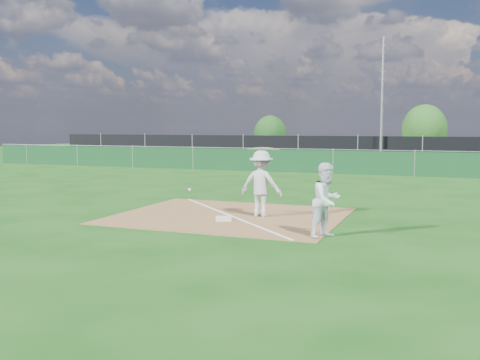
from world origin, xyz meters
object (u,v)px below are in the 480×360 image
(car_mid, at_px, (328,148))
(tree_left, at_px, (270,134))
(car_left, at_px, (295,147))
(runner, at_px, (327,200))
(first_base, at_px, (223,219))
(tree_mid, at_px, (424,130))
(light_pole, at_px, (382,101))
(car_right, at_px, (453,152))
(play_at_first, at_px, (261,184))

(car_mid, xyz_separation_m, tree_left, (-6.42, 5.62, 0.92))
(car_left, xyz_separation_m, car_mid, (2.79, -0.67, 0.04))
(runner, bearing_deg, first_base, 98.13)
(car_left, relative_size, tree_mid, 1.10)
(light_pole, height_order, first_base, light_pole)
(car_left, bearing_deg, car_mid, -116.18)
(car_mid, bearing_deg, car_left, 55.62)
(first_base, relative_size, car_right, 0.09)
(light_pole, bearing_deg, runner, -86.24)
(play_at_first, bearing_deg, car_right, 79.07)
(light_pole, height_order, play_at_first, light_pole)
(light_pole, xyz_separation_m, first_base, (-1.36, -22.44, -3.94))
(light_pole, relative_size, car_mid, 1.60)
(runner, bearing_deg, play_at_first, 76.20)
(play_at_first, xyz_separation_m, runner, (2.20, -1.98, -0.08))
(runner, height_order, tree_left, tree_left)
(light_pole, relative_size, tree_left, 2.35)
(car_right, distance_m, tree_mid, 6.88)
(car_right, bearing_deg, first_base, -175.59)
(light_pole, relative_size, tree_mid, 1.91)
(play_at_first, xyz_separation_m, tree_left, (-10.16, 31.95, 0.85))
(runner, bearing_deg, car_right, 22.42)
(play_at_first, bearing_deg, light_pole, 88.27)
(play_at_first, height_order, tree_left, tree_left)
(light_pole, height_order, runner, light_pole)
(car_right, relative_size, tree_left, 1.30)
(play_at_first, distance_m, car_right, 26.42)
(light_pole, xyz_separation_m, tree_left, (-10.81, 10.43, -2.25))
(tree_left, bearing_deg, light_pole, -43.98)
(car_right, xyz_separation_m, tree_left, (-15.16, 6.02, 1.10))
(car_mid, bearing_deg, first_base, 165.42)
(light_pole, distance_m, tree_left, 15.18)
(tree_mid, bearing_deg, car_right, -70.96)
(runner, relative_size, tree_left, 0.48)
(car_left, xyz_separation_m, car_right, (11.54, -1.06, -0.14))
(runner, relative_size, tree_mid, 0.39)
(runner, height_order, car_mid, car_mid)
(car_mid, bearing_deg, tree_left, 27.87)
(play_at_first, height_order, car_left, play_at_first)
(runner, bearing_deg, tree_mid, 27.14)
(car_mid, distance_m, tree_left, 8.58)
(play_at_first, distance_m, car_left, 27.78)
(tree_left, distance_m, tree_mid, 12.98)
(play_at_first, xyz_separation_m, car_left, (-6.53, 27.00, -0.11))
(light_pole, relative_size, car_left, 1.73)
(tree_mid, bearing_deg, runner, -91.04)
(first_base, distance_m, tree_left, 34.24)
(light_pole, xyz_separation_m, car_mid, (-4.39, 4.81, -3.16))
(first_base, height_order, car_left, car_left)
(tree_left, bearing_deg, car_left, -53.81)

